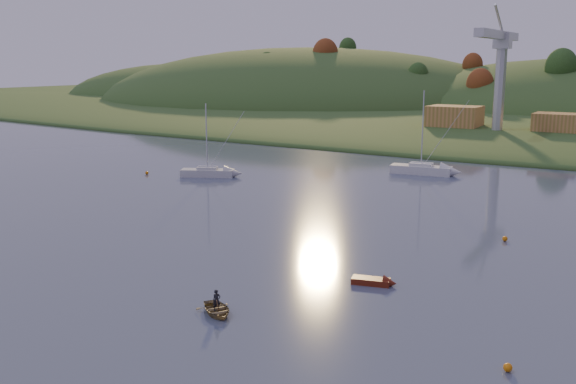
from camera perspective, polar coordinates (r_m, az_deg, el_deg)
The scene contains 17 objects.
far_shore at distance 249.56m, azimuth 23.65°, elevation 6.73°, with size 620.00×220.00×1.50m, color #2E4C1E.
shore_slope at distance 185.61m, azimuth 20.74°, elevation 5.61°, with size 640.00×150.00×7.00m, color #2E4C1E.
hill_left_far at distance 302.99m, azimuth -8.59°, elevation 8.25°, with size 120.00×100.00×32.00m, color #2E4C1E.
hill_left at distance 250.46m, azimuth 1.62°, elevation 7.70°, with size 170.00×140.00×44.00m, color #2E4C1E.
hillside_trees at distance 205.22m, azimuth 21.83°, elevation 6.03°, with size 280.00×50.00×32.00m, color #224117, non-canonical shape.
wharf at distance 142.57m, azimuth 19.40°, elevation 4.61°, with size 42.00×16.00×2.40m, color slate.
shed_west at distance 146.44m, azimuth 14.58°, elevation 6.48°, with size 11.00×8.00×4.80m, color olive.
shed_east at distance 142.77m, azimuth 22.80°, elevation 5.67°, with size 9.00×7.00×4.00m, color olive.
dock_crane at distance 138.86m, azimuth 18.29°, elevation 11.13°, with size 3.20×28.00×20.30m.
sailboat_near at distance 95.95m, azimuth -7.17°, elevation 1.79°, with size 8.02×5.52×10.80m.
sailboat_far at distance 99.48m, azimuth 11.74°, elevation 2.04°, with size 9.38×4.02×12.59m.
canoe at distance 44.35m, azimuth -6.34°, elevation -10.35°, with size 2.36×3.31×0.69m, color olive.
paddler at distance 44.20m, azimuth -6.35°, elevation -9.86°, with size 0.54×0.36×1.49m, color black.
red_tender at distance 50.03m, azimuth 8.14°, elevation -7.93°, with size 3.61×1.98×1.17m.
buoy_0 at distance 38.63m, azimuth 18.95°, elevation -14.54°, with size 0.50×0.50×0.50m, color orange.
buoy_1 at distance 64.57m, azimuth 18.72°, elevation -3.95°, with size 0.50×0.50×0.50m, color orange.
buoy_2 at distance 99.30m, azimuth -12.44°, elevation 1.67°, with size 0.50×0.50×0.50m, color orange.
Camera 1 is at (34.67, -16.57, 16.83)m, focal length 40.00 mm.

